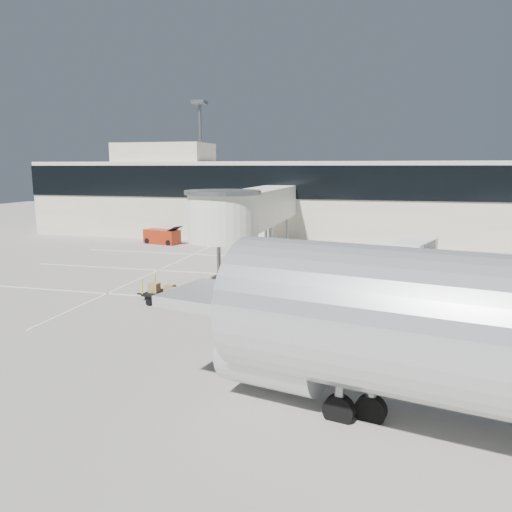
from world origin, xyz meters
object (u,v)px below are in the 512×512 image
(box_cart_far, at_px, (173,294))
(belt_loader, at_px, (162,237))
(baggage_tug, at_px, (292,273))
(suitcase_cart, at_px, (376,281))
(box_cart_near, at_px, (237,299))
(minivan, at_px, (416,250))
(ground_worker, at_px, (265,303))

(box_cart_far, bearing_deg, belt_loader, 121.83)
(box_cart_far, relative_size, belt_loader, 0.95)
(baggage_tug, xyz_separation_m, belt_loader, (-15.36, 13.27, 0.09))
(baggage_tug, bearing_deg, suitcase_cart, -12.26)
(box_cart_near, height_order, belt_loader, belt_loader)
(box_cart_near, height_order, minivan, minivan)
(box_cart_far, distance_m, belt_loader, 22.41)
(baggage_tug, relative_size, box_cart_near, 0.72)
(box_cart_far, distance_m, minivan, 20.37)
(baggage_tug, bearing_deg, minivan, 38.35)
(suitcase_cart, distance_m, minivan, 9.30)
(box_cart_near, relative_size, belt_loader, 0.93)
(suitcase_cart, relative_size, ground_worker, 1.97)
(box_cart_near, bearing_deg, ground_worker, -32.24)
(suitcase_cart, xyz_separation_m, minivan, (2.78, 8.85, 0.60))
(belt_loader, bearing_deg, box_cart_near, -41.85)
(minivan, bearing_deg, suitcase_cart, -87.73)
(minivan, relative_size, belt_loader, 1.34)
(baggage_tug, xyz_separation_m, suitcase_cart, (5.41, -0.47, -0.08))
(box_cart_near, xyz_separation_m, box_cart_far, (-3.75, 0.20, -0.02))
(box_cart_near, relative_size, minivan, 0.70)
(suitcase_cart, xyz_separation_m, box_cart_far, (-10.80, -6.33, 0.02))
(box_cart_near, distance_m, ground_worker, 2.54)
(suitcase_cart, xyz_separation_m, box_cart_near, (-7.05, -6.53, 0.04))
(belt_loader, bearing_deg, box_cart_far, -49.52)
(baggage_tug, height_order, ground_worker, ground_worker)
(ground_worker, bearing_deg, box_cart_near, 110.88)
(ground_worker, height_order, minivan, minivan)
(box_cart_far, xyz_separation_m, belt_loader, (-9.97, 20.07, 0.14))
(minivan, distance_m, belt_loader, 24.06)
(box_cart_near, bearing_deg, box_cart_far, -175.20)
(baggage_tug, distance_m, suitcase_cart, 5.43)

